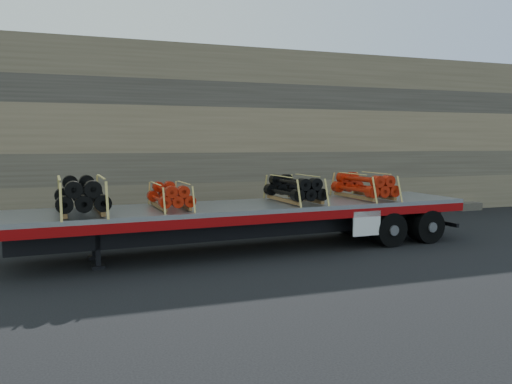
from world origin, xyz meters
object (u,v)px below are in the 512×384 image
at_px(trailer, 252,227).
at_px(bundle_front, 81,196).
at_px(bundle_midfront, 170,196).
at_px(bundle_midrear, 294,189).
at_px(bundle_rear, 364,186).

xyz_separation_m(trailer, bundle_front, (-4.77, -0.27, 1.13)).
distance_m(trailer, bundle_midfront, 2.64).
relative_size(bundle_midfront, bundle_midrear, 0.87).
xyz_separation_m(trailer, bundle_rear, (3.94, 0.22, 1.09)).
bearing_deg(bundle_rear, bundle_front, -180.00).
xyz_separation_m(trailer, bundle_midfront, (-2.43, -0.14, 1.03)).
bearing_deg(bundle_front, bundle_rear, 0.00).
distance_m(trailer, bundle_rear, 4.10).
height_order(bundle_front, bundle_rear, bundle_front).
distance_m(bundle_front, bundle_rear, 8.73).
relative_size(trailer, bundle_midrear, 6.27).
relative_size(bundle_front, bundle_rear, 1.12).
relative_size(trailer, bundle_rear, 6.14).
bearing_deg(bundle_rear, trailer, 180.00).
bearing_deg(bundle_midfront, trailer, 0.00).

